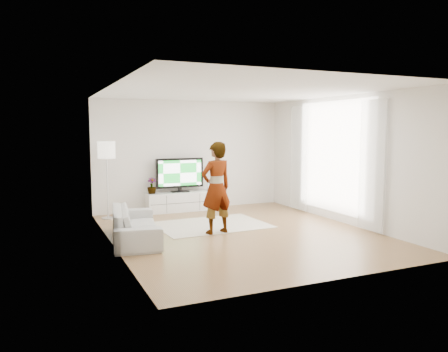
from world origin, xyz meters
name	(u,v)px	position (x,y,z in m)	size (l,w,h in m)	color
floor	(241,233)	(0.00, 0.00, 0.00)	(6.00, 6.00, 0.00)	#9A7145
ceiling	(241,91)	(0.00, 0.00, 2.80)	(6.00, 6.00, 0.00)	white
wall_left	(112,167)	(-2.50, 0.00, 1.40)	(0.02, 6.00, 2.80)	silver
wall_right	(343,160)	(2.50, 0.00, 1.40)	(0.02, 6.00, 2.80)	silver
wall_back	(191,155)	(0.00, 3.00, 1.40)	(5.00, 0.02, 2.80)	silver
wall_front	(339,179)	(0.00, -3.00, 1.40)	(5.00, 0.02, 2.80)	silver
window	(334,157)	(2.48, 0.30, 1.45)	(0.01, 2.60, 2.50)	white
curtain_near	(372,165)	(2.40, -1.00, 1.35)	(0.04, 0.70, 2.60)	white
curtain_far	(299,158)	(2.40, 1.60, 1.35)	(0.04, 0.70, 2.60)	white
media_console	(180,201)	(-0.36, 2.76, 0.24)	(1.73, 0.49, 0.49)	white
television	(180,174)	(-0.36, 2.79, 0.95)	(1.23, 0.24, 0.86)	black
game_console	(208,187)	(0.39, 2.76, 0.59)	(0.07, 0.15, 0.20)	white
potted_plant	(152,186)	(-1.10, 2.77, 0.68)	(0.22, 0.22, 0.39)	#3F7238
rug	(212,225)	(-0.27, 0.90, 0.01)	(2.32, 1.67, 0.01)	beige
player	(216,188)	(-0.47, 0.14, 0.92)	(0.66, 0.43, 1.81)	#334772
sofa	(135,224)	(-2.05, 0.27, 0.30)	(2.07, 0.81, 0.60)	#ADADA8
floor_lamp	(107,153)	(-2.20, 2.52, 1.52)	(0.40, 0.40, 1.79)	silver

